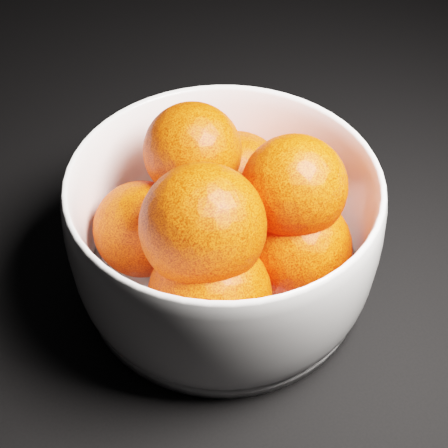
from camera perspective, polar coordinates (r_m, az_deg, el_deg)
ground at (r=0.82m, az=5.30°, el=14.22°), size 3.00×3.00×0.00m
bowl at (r=0.51m, az=0.00°, el=-0.48°), size 0.25×0.25×0.12m
orange_pile at (r=0.49m, az=0.19°, el=0.33°), size 0.18×0.19×0.14m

